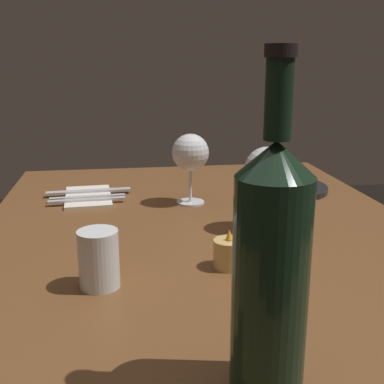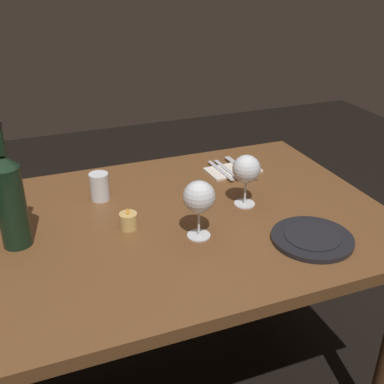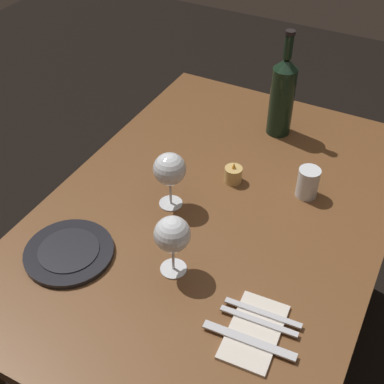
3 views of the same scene
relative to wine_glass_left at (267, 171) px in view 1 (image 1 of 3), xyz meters
The scene contains 11 objects.
dining_table 0.25m from the wine_glass_left, 107.61° to the left, with size 1.30×0.90×0.74m.
wine_glass_left is the anchor object (origin of this frame).
wine_glass_right 0.24m from the wine_glass_left, 29.84° to the left, with size 0.09×0.09×0.17m.
wine_bottle 0.50m from the wine_glass_left, 163.56° to the left, with size 0.08×0.08×0.35m.
water_tumbler 0.40m from the wine_glass_left, 123.33° to the left, with size 0.06×0.06×0.09m.
votive_candle 0.23m from the wine_glass_left, 146.68° to the left, with size 0.05×0.05×0.07m.
dinner_plate 0.33m from the wine_glass_left, 25.52° to the right, with size 0.23×0.23×0.02m.
folded_napkin 0.48m from the wine_glass_left, 52.47° to the left, with size 0.20×0.12×0.01m.
fork_inner 0.46m from the wine_glass_left, 55.01° to the left, with size 0.03×0.18×0.00m.
fork_outer 0.45m from the wine_glass_left, 57.71° to the left, with size 0.03×0.18×0.00m.
table_knife 0.49m from the wine_glass_left, 49.64° to the left, with size 0.03×0.21×0.00m.
Camera 1 is at (-0.87, 0.16, 1.08)m, focal length 46.06 mm.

